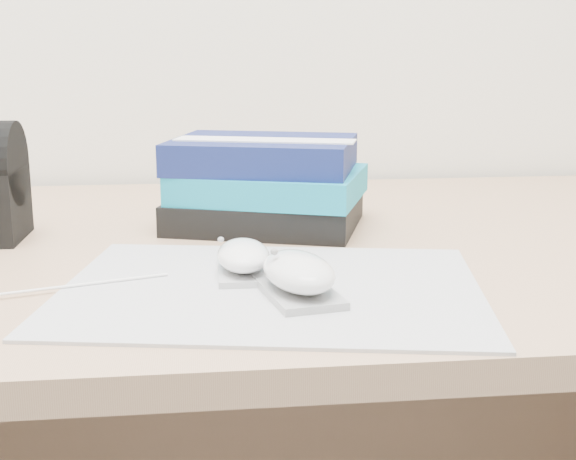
{
  "coord_description": "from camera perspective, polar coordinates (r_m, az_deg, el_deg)",
  "views": [
    {
      "loc": [
        -0.14,
        0.64,
        0.96
      ],
      "look_at": [
        -0.05,
        1.45,
        0.77
      ],
      "focal_mm": 50.0,
      "sensor_mm": 36.0,
      "label": 1
    }
  ],
  "objects": [
    {
      "name": "mousepad",
      "position": [
        0.76,
        -1.2,
        -4.18
      ],
      "size": [
        0.44,
        0.37,
        0.0
      ],
      "primitive_type": "cube",
      "rotation": [
        0.0,
        0.0,
        -0.18
      ],
      "color": "#94949B",
      "rests_on": "desk"
    },
    {
      "name": "book_stack",
      "position": [
        1.02,
        -1.55,
        3.33
      ],
      "size": [
        0.28,
        0.25,
        0.11
      ],
      "color": "black",
      "rests_on": "desk"
    },
    {
      "name": "usb_cable",
      "position": [
        0.79,
        -16.46,
        -4.0
      ],
      "size": [
        0.21,
        0.07,
        0.0
      ],
      "primitive_type": "cylinder",
      "rotation": [
        0.0,
        1.57,
        0.31
      ],
      "color": "white",
      "rests_on": "mousepad"
    },
    {
      "name": "mouse_rear",
      "position": [
        0.8,
        -3.2,
        -2.01
      ],
      "size": [
        0.05,
        0.09,
        0.04
      ],
      "color": "#ABABAE",
      "rests_on": "mousepad"
    },
    {
      "name": "mouse_front",
      "position": [
        0.73,
        0.74,
        -3.22
      ],
      "size": [
        0.08,
        0.12,
        0.05
      ],
      "color": "#9A9A9C",
      "rests_on": "mousepad"
    },
    {
      "name": "desk",
      "position": [
        1.11,
        1.22,
        -11.52
      ],
      "size": [
        1.6,
        0.8,
        0.73
      ],
      "color": "tan",
      "rests_on": "ground"
    }
  ]
}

